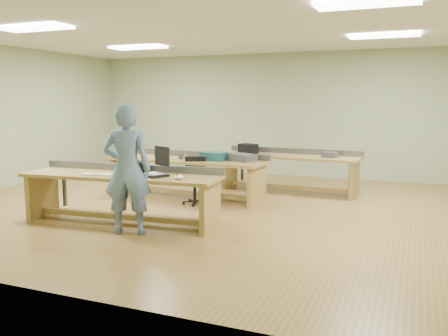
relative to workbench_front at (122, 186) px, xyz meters
The scene contains 21 objects.
floor 1.84m from the workbench_front, 56.02° to the left, with size 10.00×10.00×0.00m, color olive.
ceiling 3.01m from the workbench_front, 56.02° to the left, with size 10.00×10.00×0.00m, color silver.
wall_back 5.62m from the workbench_front, 79.80° to the left, with size 10.00×0.04×3.00m, color #97A67D.
wall_front 2.88m from the workbench_front, 68.91° to the right, with size 10.00×0.04×3.00m, color #97A67D.
fluor_panels 2.98m from the workbench_front, 56.02° to the left, with size 6.20×3.50×0.03m.
workbench_front is the anchor object (origin of this frame).
workbench_mid 2.07m from the workbench_front, 88.57° to the left, with size 3.18×1.04×0.86m.
workbench_back 3.80m from the workbench_front, 62.99° to the left, with size 2.88×0.93×0.86m.
person 0.73m from the workbench_front, 49.11° to the right, with size 0.66×0.43×1.82m, color slate.
laptop_base 0.61m from the workbench_front, ahead, with size 0.36×0.30×0.04m, color black.
laptop_screen 0.80m from the workbench_front, 10.49° to the left, with size 0.36×0.02×0.29m, color black.
keyboard 0.40m from the workbench_front, 133.80° to the right, with size 0.46×0.15×0.03m, color white.
trackball_mouse 1.06m from the workbench_front, ahead, with size 0.13×0.16×0.07m, color white.
camera_bag 0.39m from the workbench_front, 49.35° to the left, with size 0.26×0.17×0.18m, color black.
task_chair 1.70m from the workbench_front, 74.75° to the left, with size 0.58×0.58×0.84m.
parts_bin_teal 2.16m from the workbench_front, 72.64° to the left, with size 0.43×0.32×0.15m, color #154046.
parts_bin_grey 2.44m from the workbench_front, 61.24° to the left, with size 0.48×0.31×0.13m, color #38383A.
mug 1.99m from the workbench_front, 90.68° to the left, with size 0.11×0.11×0.09m, color #38383A.
drinks_can 2.03m from the workbench_front, 87.98° to the left, with size 0.06×0.06×0.11m, color silver.
storage_box_back 3.43m from the workbench_front, 75.40° to the left, with size 0.36×0.26×0.20m, color black.
tray_back 4.14m from the workbench_front, 51.63° to the left, with size 0.28×0.20×0.11m, color #38383A.
Camera 1 is at (3.12, -7.42, 1.85)m, focal length 38.00 mm.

